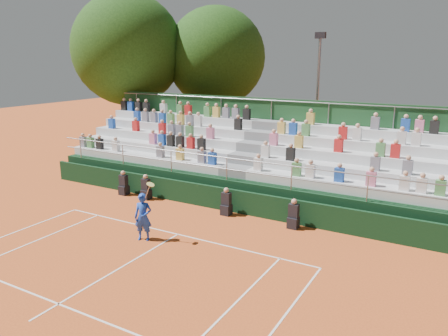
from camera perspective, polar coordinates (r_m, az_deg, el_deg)
The scene contains 8 objects.
ground at distance 16.61m, azimuth -6.05°, elevation -8.62°, with size 90.00×90.00×0.00m, color #C95421.
courtside_wall at distance 18.95m, azimuth -0.45°, elevation -4.01°, with size 20.00×0.15×1.00m, color black.
line_officials at distance 19.21m, azimuth -4.26°, elevation -3.87°, with size 9.05×0.40×1.19m.
grandstand at distance 21.54m, azimuth 3.87°, elevation -0.18°, with size 20.00×5.20×4.40m.
tennis_player at distance 16.01m, azimuth -10.51°, elevation -6.30°, with size 0.90×0.63×2.22m.
tree_west at distance 30.67m, azimuth -12.47°, elevation 14.84°, with size 7.34×7.34×10.63m.
tree_east at distance 30.83m, azimuth -1.07°, elevation 14.25°, with size 6.77×6.77×9.85m.
floodlight_mast at distance 26.45m, azimuth 12.14°, elevation 9.91°, with size 0.60×0.25×7.84m.
Camera 1 is at (9.03, -12.37, 6.41)m, focal length 35.00 mm.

